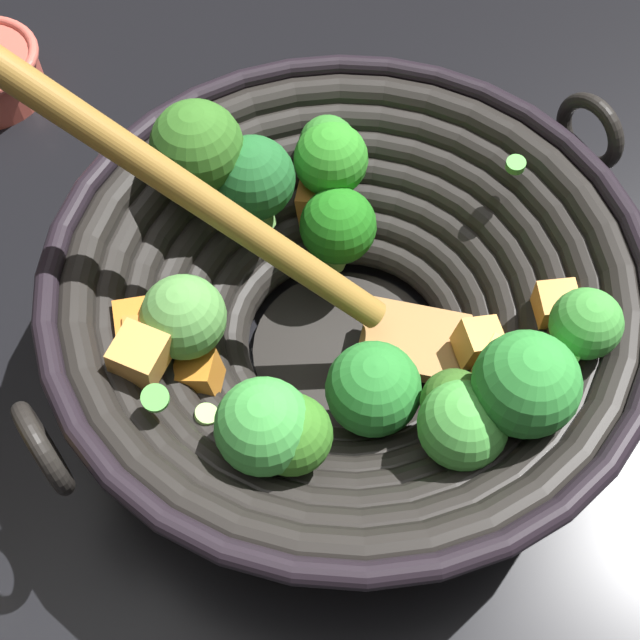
% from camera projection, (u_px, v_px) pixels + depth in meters
% --- Properties ---
extents(ground_plane, '(4.00, 4.00, 0.00)m').
position_uv_depth(ground_plane, '(345.00, 356.00, 0.56)').
color(ground_plane, black).
extents(wok, '(0.37, 0.36, 0.23)m').
position_uv_depth(wok, '(346.00, 300.00, 0.50)').
color(wok, black).
rests_on(wok, ground).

